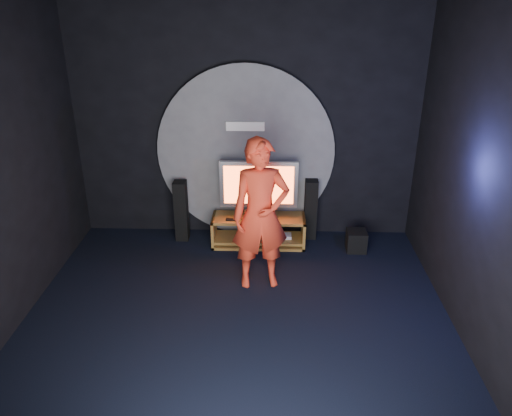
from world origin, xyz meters
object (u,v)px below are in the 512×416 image
Objects in this scene: tower_speaker_right at (311,209)px; subwoofer at (356,241)px; media_console at (259,232)px; tv at (259,186)px; player at (261,215)px; tower_speaker_left at (181,211)px.

tower_speaker_right is 0.83m from subwoofer.
media_console is 1.47× the size of tower_speaker_right.
tv is at bearing 171.73° from subwoofer.
player reaches higher than media_console.
tv is 1.25m from tower_speaker_left.
media_console is 1.22× the size of tv.
tower_speaker_right is at bearing 14.07° from tv.
tv is at bearing -165.93° from tower_speaker_right.
tower_speaker_left is at bearing 126.28° from player.
subwoofer is at bearing -5.66° from media_console.
tower_speaker_left is (-1.16, 0.08, -0.44)m from tv.
subwoofer is (2.60, -0.28, -0.31)m from tower_speaker_left.
tower_speaker_left is at bearing -176.47° from tower_speaker_right.
player is at bearing -87.50° from media_console.
player is (-0.73, -1.31, 0.51)m from tower_speaker_right.
media_console is at bearing -6.95° from tower_speaker_left.
tower_speaker_left is 1.78m from player.
tower_speaker_right is (0.78, 0.20, -0.44)m from tv.
tower_speaker_left is at bearing 173.76° from subwoofer.
player reaches higher than tower_speaker_left.
tower_speaker_right is 3.02× the size of subwoofer.
media_console is 1.21m from tower_speaker_left.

